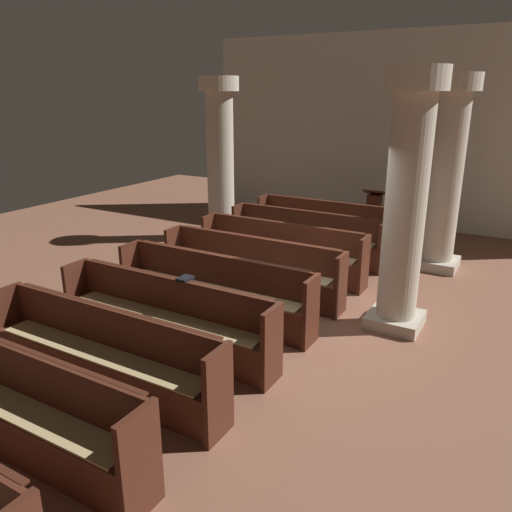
{
  "coord_description": "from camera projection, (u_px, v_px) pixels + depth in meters",
  "views": [
    {
      "loc": [
        3.01,
        -6.24,
        3.16
      ],
      "look_at": [
        -0.63,
        0.13,
        0.75
      ],
      "focal_mm": 35.24,
      "sensor_mm": 36.0,
      "label": 1
    }
  ],
  "objects": [
    {
      "name": "pillar_far_side",
      "position": [
        220.0,
        157.0,
        10.87
      ],
      "size": [
        0.84,
        0.84,
        3.46
      ],
      "color": "#B6AD9A",
      "rests_on": "ground"
    },
    {
      "name": "pew_row_3",
      "position": [
        251.0,
        266.0,
        8.04
      ],
      "size": [
        3.12,
        0.46,
        0.94
      ],
      "color": "#4C2316",
      "rests_on": "ground"
    },
    {
      "name": "pew_row_4",
      "position": [
        213.0,
        287.0,
        7.16
      ],
      "size": [
        3.12,
        0.46,
        0.94
      ],
      "color": "#4C2316",
      "rests_on": "ground"
    },
    {
      "name": "pew_row_1",
      "position": [
        306.0,
        235.0,
        9.8
      ],
      "size": [
        3.12,
        0.46,
        0.94
      ],
      "color": "#4C2316",
      "rests_on": "ground"
    },
    {
      "name": "pillar_aisle_side",
      "position": [
        446.0,
        172.0,
        8.92
      ],
      "size": [
        0.84,
        0.84,
        3.46
      ],
      "color": "#B6AD9A",
      "rests_on": "ground"
    },
    {
      "name": "ground_plane",
      "position": [
        288.0,
        312.0,
        7.55
      ],
      "size": [
        19.2,
        19.2,
        0.0
      ],
      "primitive_type": "plane",
      "color": "brown"
    },
    {
      "name": "lectern",
      "position": [
        373.0,
        216.0,
        11.42
      ],
      "size": [
        0.48,
        0.45,
        1.08
      ],
      "color": "#492215",
      "rests_on": "ground"
    },
    {
      "name": "pew_row_2",
      "position": [
        281.0,
        249.0,
        8.92
      ],
      "size": [
        3.12,
        0.47,
        0.94
      ],
      "color": "#4C2316",
      "rests_on": "ground"
    },
    {
      "name": "pew_row_0",
      "position": [
        326.0,
        223.0,
        10.67
      ],
      "size": [
        3.12,
        0.46,
        0.94
      ],
      "color": "#4C2316",
      "rests_on": "ground"
    },
    {
      "name": "hymn_book",
      "position": [
        185.0,
        279.0,
        6.21
      ],
      "size": [
        0.15,
        0.2,
        0.04
      ],
      "primitive_type": "cube",
      "color": "black",
      "rests_on": "pew_row_5"
    },
    {
      "name": "pew_row_6",
      "position": [
        101.0,
        351.0,
        5.41
      ],
      "size": [
        3.12,
        0.46,
        0.94
      ],
      "color": "#4C2316",
      "rests_on": "ground"
    },
    {
      "name": "back_wall",
      "position": [
        404.0,
        132.0,
        11.87
      ],
      "size": [
        10.0,
        0.16,
        4.5
      ],
      "primitive_type": "cube",
      "color": "silver",
      "rests_on": "ground"
    },
    {
      "name": "pew_row_5",
      "position": [
        165.0,
        315.0,
        6.28
      ],
      "size": [
        3.12,
        0.47,
        0.94
      ],
      "color": "#4C2316",
      "rests_on": "ground"
    },
    {
      "name": "pillar_aisle_rear",
      "position": [
        406.0,
        201.0,
        6.55
      ],
      "size": [
        0.78,
        0.78,
        3.46
      ],
      "color": "#B6AD9A",
      "rests_on": "ground"
    },
    {
      "name": "pew_row_7",
      "position": [
        13.0,
        401.0,
        4.53
      ],
      "size": [
        3.12,
        0.46,
        0.94
      ],
      "color": "#4C2316",
      "rests_on": "ground"
    }
  ]
}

